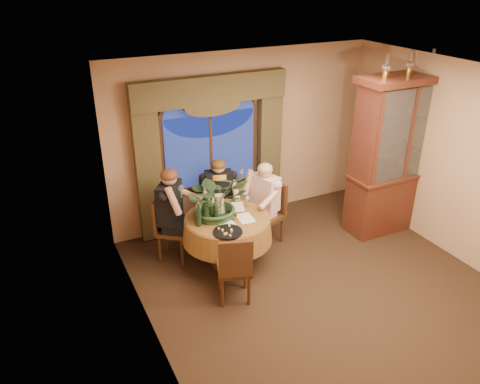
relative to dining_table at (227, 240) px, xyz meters
name	(u,v)px	position (x,y,z in m)	size (l,w,h in m)	color
floor	(326,294)	(0.86, -1.25, -0.38)	(5.00, 5.00, 0.00)	black
wall_back	(243,138)	(0.86, 1.25, 1.02)	(4.50, 4.50, 0.00)	#A47D61
wall_right	(468,168)	(3.11, -1.25, 1.02)	(5.00, 5.00, 0.00)	#A47D61
ceiling	(348,82)	(0.86, -1.25, 2.42)	(5.00, 5.00, 0.00)	white
window	(211,151)	(0.26, 1.18, 0.92)	(1.62, 0.10, 1.32)	navy
arched_transom	(209,102)	(0.26, 1.18, 1.71)	(1.60, 0.06, 0.44)	navy
drapery_left	(148,170)	(-0.77, 1.13, 0.80)	(0.38, 0.14, 2.32)	#403923
drapery_right	(269,149)	(1.29, 1.13, 0.80)	(0.38, 0.14, 2.32)	#403923
swag_valance	(211,90)	(0.26, 1.10, 1.90)	(2.45, 0.16, 0.42)	#403923
dining_table	(227,240)	(0.00, 0.00, 0.00)	(1.28, 1.28, 0.75)	brown
china_cabinet	(396,156)	(2.82, -0.18, 0.88)	(1.54, 0.60, 2.50)	#3C1810
oil_lamp_left	(387,65)	(2.39, -0.18, 2.30)	(0.11, 0.11, 0.34)	#A5722D
oil_lamp_center	(410,63)	(2.82, -0.18, 2.30)	(0.11, 0.11, 0.34)	#A5722D
oil_lamp_right	(433,60)	(3.26, -0.18, 2.30)	(0.11, 0.11, 0.34)	#A5722D
chair_right	(267,215)	(0.78, 0.25, 0.10)	(0.42, 0.42, 0.96)	black
chair_back_right	(215,207)	(0.17, 0.83, 0.10)	(0.42, 0.42, 0.96)	black
chair_back	(173,229)	(-0.64, 0.48, 0.10)	(0.42, 0.42, 0.96)	black
chair_front_left	(234,266)	(-0.26, -0.77, 0.10)	(0.42, 0.42, 0.96)	black
person_pink	(265,203)	(0.77, 0.30, 0.29)	(0.47, 0.43, 1.32)	beige
person_back	(170,215)	(-0.67, 0.50, 0.34)	(0.51, 0.47, 1.42)	black
person_scarf	(219,198)	(0.21, 0.77, 0.28)	(0.47, 0.43, 1.31)	black
stoneware_vase	(219,205)	(-0.07, 0.11, 0.53)	(0.17, 0.17, 0.31)	tan
centerpiece_plant	(216,178)	(-0.11, 0.12, 0.96)	(0.88, 0.98, 0.76)	#2D4E2D
olive_bowl	(232,217)	(0.05, -0.05, 0.40)	(0.14, 0.14, 0.04)	#515B2F
cheese_platter	(228,232)	(-0.17, -0.39, 0.39)	(0.39, 0.39, 0.02)	black
wine_bottle_0	(205,206)	(-0.26, 0.15, 0.54)	(0.07, 0.07, 0.33)	black
wine_bottle_1	(199,215)	(-0.44, -0.05, 0.54)	(0.07, 0.07, 0.33)	black
wine_bottle_2	(213,208)	(-0.18, 0.06, 0.54)	(0.07, 0.07, 0.33)	tan
wine_bottle_3	(216,210)	(-0.18, -0.02, 0.54)	(0.07, 0.07, 0.33)	black
wine_bottle_4	(206,213)	(-0.33, -0.05, 0.54)	(0.07, 0.07, 0.33)	black
wine_bottle_5	(199,211)	(-0.39, 0.07, 0.54)	(0.07, 0.07, 0.33)	tan
tasting_paper_0	(245,218)	(0.21, -0.14, 0.38)	(0.21, 0.30, 0.00)	white
tasting_paper_1	(237,207)	(0.25, 0.22, 0.38)	(0.21, 0.30, 0.00)	white
tasting_paper_2	(230,227)	(-0.08, -0.26, 0.38)	(0.21, 0.30, 0.00)	white
wine_glass_person_pink	(247,201)	(0.39, 0.15, 0.46)	(0.07, 0.07, 0.18)	silver
wine_glass_person_back	(198,209)	(-0.34, 0.25, 0.46)	(0.07, 0.07, 0.18)	silver
wine_glass_person_scarf	(222,198)	(0.11, 0.41, 0.46)	(0.07, 0.07, 0.18)	silver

